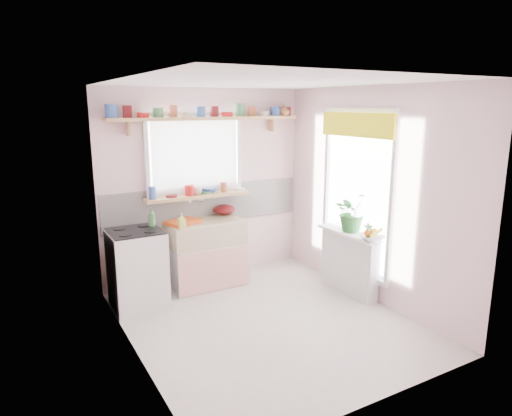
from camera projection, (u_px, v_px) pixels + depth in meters
room at (278, 180)px, 5.67m from camera, size 3.20×3.20×3.20m
sink_unit at (206, 252)px, 5.86m from camera, size 0.95×0.65×1.11m
cooker at (137, 269)px, 5.19m from camera, size 0.58×0.58×0.93m
radiator_ledge at (349, 261)px, 5.63m from camera, size 0.22×0.95×0.78m
windowsill at (199, 196)px, 5.86m from camera, size 1.40×0.22×0.04m
pine_shelf at (208, 118)px, 5.71m from camera, size 2.52×0.24×0.04m
shelf_crockery at (208, 112)px, 5.69m from camera, size 2.47×0.11×0.12m
sill_crockery at (195, 191)px, 5.82m from camera, size 1.35×0.11×0.12m
dish_tray at (183, 222)px, 5.64m from camera, size 0.47×0.42×0.04m
colander at (224, 209)px, 6.11m from camera, size 0.30×0.30×0.13m
jade_plant at (352, 212)px, 5.53m from camera, size 0.44×0.38×0.49m
fruit_bowl at (372, 238)px, 5.19m from camera, size 0.35×0.35×0.07m
herb_pot at (368, 232)px, 5.15m from camera, size 0.13×0.11×0.21m
soap_bottle_sink at (182, 221)px, 5.40m from camera, size 0.08×0.08×0.18m
sill_cup at (197, 191)px, 5.86m from camera, size 0.16×0.16×0.10m
sill_bowl at (209, 190)px, 5.98m from camera, size 0.23×0.23×0.07m
shelf_vase at (285, 110)px, 6.17m from camera, size 0.15×0.15×0.14m
cooker_bottle at (152, 217)px, 5.24m from camera, size 0.09×0.09×0.22m
fruit at (372, 232)px, 5.18m from camera, size 0.20×0.14×0.10m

